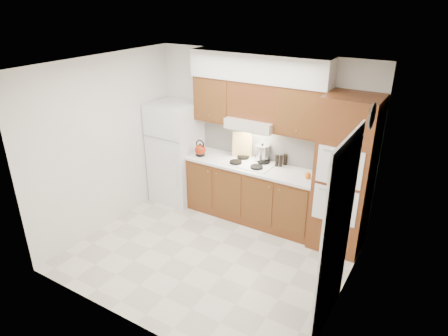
# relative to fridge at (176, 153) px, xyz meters

# --- Properties ---
(floor) EXTENTS (3.60, 3.60, 0.00)m
(floor) POSITION_rel_fridge_xyz_m (1.41, -1.14, -0.86)
(floor) COLOR beige
(floor) RESTS_ON ground
(ceiling) EXTENTS (3.60, 3.60, 0.00)m
(ceiling) POSITION_rel_fridge_xyz_m (1.41, -1.14, 1.74)
(ceiling) COLOR white
(ceiling) RESTS_ON wall_back
(wall_back) EXTENTS (3.60, 0.02, 2.60)m
(wall_back) POSITION_rel_fridge_xyz_m (1.41, 0.36, 0.44)
(wall_back) COLOR white
(wall_back) RESTS_ON floor
(wall_left) EXTENTS (0.02, 3.00, 2.60)m
(wall_left) POSITION_rel_fridge_xyz_m (-0.40, -1.14, 0.44)
(wall_left) COLOR white
(wall_left) RESTS_ON floor
(wall_right) EXTENTS (0.02, 3.00, 2.60)m
(wall_right) POSITION_rel_fridge_xyz_m (3.21, -1.14, 0.44)
(wall_right) COLOR white
(wall_right) RESTS_ON floor
(fridge) EXTENTS (0.75, 0.72, 1.72)m
(fridge) POSITION_rel_fridge_xyz_m (0.00, 0.00, 0.00)
(fridge) COLOR white
(fridge) RESTS_ON floor
(base_cabinets) EXTENTS (2.11, 0.60, 0.90)m
(base_cabinets) POSITION_rel_fridge_xyz_m (1.43, 0.06, -0.41)
(base_cabinets) COLOR brown
(base_cabinets) RESTS_ON floor
(countertop) EXTENTS (2.13, 0.62, 0.04)m
(countertop) POSITION_rel_fridge_xyz_m (1.43, 0.05, 0.06)
(countertop) COLOR white
(countertop) RESTS_ON base_cabinets
(backsplash) EXTENTS (2.11, 0.03, 0.56)m
(backsplash) POSITION_rel_fridge_xyz_m (1.43, 0.34, 0.36)
(backsplash) COLOR white
(backsplash) RESTS_ON countertop
(oven_cabinet) EXTENTS (0.70, 0.65, 2.20)m
(oven_cabinet) POSITION_rel_fridge_xyz_m (2.85, 0.03, 0.24)
(oven_cabinet) COLOR brown
(oven_cabinet) RESTS_ON floor
(upper_cab_left) EXTENTS (0.63, 0.33, 0.70)m
(upper_cab_left) POSITION_rel_fridge_xyz_m (0.69, 0.19, 0.99)
(upper_cab_left) COLOR brown
(upper_cab_left) RESTS_ON wall_back
(upper_cab_right) EXTENTS (0.73, 0.33, 0.70)m
(upper_cab_right) POSITION_rel_fridge_xyz_m (2.12, 0.19, 0.99)
(upper_cab_right) COLOR brown
(upper_cab_right) RESTS_ON wall_back
(range_hood) EXTENTS (0.75, 0.45, 0.15)m
(range_hood) POSITION_rel_fridge_xyz_m (1.38, 0.13, 0.71)
(range_hood) COLOR silver
(range_hood) RESTS_ON wall_back
(upper_cab_over_hood) EXTENTS (0.75, 0.33, 0.55)m
(upper_cab_over_hood) POSITION_rel_fridge_xyz_m (1.38, 0.19, 1.06)
(upper_cab_over_hood) COLOR brown
(upper_cab_over_hood) RESTS_ON range_hood
(soffit) EXTENTS (2.13, 0.36, 0.40)m
(soffit) POSITION_rel_fridge_xyz_m (1.43, 0.18, 1.54)
(soffit) COLOR silver
(soffit) RESTS_ON wall_back
(cooktop) EXTENTS (0.74, 0.50, 0.01)m
(cooktop) POSITION_rel_fridge_xyz_m (1.38, 0.07, 0.09)
(cooktop) COLOR white
(cooktop) RESTS_ON countertop
(doorway) EXTENTS (0.02, 0.90, 2.10)m
(doorway) POSITION_rel_fridge_xyz_m (3.19, -1.49, 0.19)
(doorway) COLOR black
(doorway) RESTS_ON floor
(wall_clock) EXTENTS (0.02, 0.30, 0.30)m
(wall_clock) POSITION_rel_fridge_xyz_m (3.19, -0.59, 1.29)
(wall_clock) COLOR #3F3833
(wall_clock) RESTS_ON wall_right
(kettle) EXTENTS (0.19, 0.19, 0.18)m
(kettle) POSITION_rel_fridge_xyz_m (0.55, -0.06, 0.18)
(kettle) COLOR maroon
(kettle) RESTS_ON countertop
(cutting_board) EXTENTS (0.33, 0.22, 0.41)m
(cutting_board) POSITION_rel_fridge_xyz_m (1.14, 0.25, 0.28)
(cutting_board) COLOR #D8B56F
(cutting_board) RESTS_ON countertop
(stock_pot) EXTENTS (0.24, 0.24, 0.23)m
(stock_pot) POSITION_rel_fridge_xyz_m (1.50, 0.25, 0.22)
(stock_pot) COLOR silver
(stock_pot) RESTS_ON cooktop
(condiment_a) EXTENTS (0.06, 0.06, 0.18)m
(condiment_a) POSITION_rel_fridge_xyz_m (1.83, 0.22, 0.17)
(condiment_a) COLOR black
(condiment_a) RESTS_ON countertop
(condiment_b) EXTENTS (0.07, 0.07, 0.18)m
(condiment_b) POSITION_rel_fridge_xyz_m (1.78, 0.19, 0.17)
(condiment_b) COLOR black
(condiment_b) RESTS_ON countertop
(condiment_c) EXTENTS (0.07, 0.07, 0.17)m
(condiment_c) POSITION_rel_fridge_xyz_m (1.87, 0.31, 0.17)
(condiment_c) COLOR black
(condiment_c) RESTS_ON countertop
(orange_near) EXTENTS (0.11, 0.11, 0.08)m
(orange_near) POSITION_rel_fridge_xyz_m (2.33, 0.04, 0.12)
(orange_near) COLOR #F45E0C
(orange_near) RESTS_ON countertop
(orange_far) EXTENTS (0.07, 0.07, 0.07)m
(orange_far) POSITION_rel_fridge_xyz_m (2.34, 0.01, 0.12)
(orange_far) COLOR orange
(orange_far) RESTS_ON countertop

